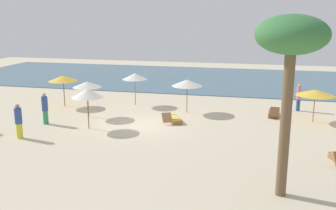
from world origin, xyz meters
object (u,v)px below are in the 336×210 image
object	(u,v)px
umbrella_4	(87,84)
umbrella_5	(87,93)
umbrella_3	(63,78)
umbrella_2	(135,76)
lounger_0	(274,114)
umbrella_0	(187,83)
palm_0	(291,42)
person_0	(45,108)
person_1	(299,97)
person_2	(19,121)
lounger_1	(174,119)
umbrella_1	(315,93)

from	to	relation	value
umbrella_4	umbrella_5	world-z (taller)	umbrella_5
umbrella_3	umbrella_2	bearing A→B (deg)	17.47
umbrella_4	lounger_0	xyz separation A→B (m)	(11.59, 2.79, -1.92)
umbrella_2	lounger_0	world-z (taller)	umbrella_2
umbrella_3	umbrella_4	size ratio (longest dim) A/B	0.97
umbrella_0	palm_0	xyz separation A→B (m)	(5.54, -11.07, 3.52)
person_0	person_1	distance (m)	16.46
umbrella_3	person_0	bearing A→B (deg)	-76.17
umbrella_3	umbrella_5	world-z (taller)	umbrella_5
umbrella_2	person_2	distance (m)	9.46
umbrella_0	umbrella_5	xyz separation A→B (m)	(-4.81, -4.97, 0.09)
person_1	palm_0	distance (m)	14.08
lounger_0	lounger_1	xyz separation A→B (m)	(-5.97, -2.83, 0.00)
umbrella_2	palm_0	distance (m)	15.95
lounger_1	umbrella_3	bearing A→B (deg)	165.09
umbrella_4	umbrella_0	bearing A→B (deg)	22.65
umbrella_2	umbrella_4	world-z (taller)	umbrella_2
umbrella_5	lounger_0	xyz separation A→B (m)	(10.43, 5.27, -1.92)
person_1	person_2	bearing A→B (deg)	-147.37
umbrella_4	umbrella_5	xyz separation A→B (m)	(1.15, -2.49, 0.00)
lounger_0	lounger_1	distance (m)	6.61
umbrella_5	lounger_1	distance (m)	5.44
umbrella_4	umbrella_2	bearing A→B (deg)	62.26
umbrella_3	person_2	world-z (taller)	umbrella_3
umbrella_0	lounger_0	distance (m)	5.93
umbrella_2	lounger_1	distance (m)	5.58
lounger_1	person_2	distance (m)	8.82
palm_0	umbrella_4	bearing A→B (deg)	143.25
umbrella_0	palm_0	world-z (taller)	palm_0
person_1	umbrella_0	bearing A→B (deg)	-163.65
umbrella_3	lounger_0	xyz separation A→B (m)	(14.43, 0.58, -1.84)
lounger_0	person_0	world-z (taller)	person_0
person_2	lounger_0	bearing A→B (deg)	30.18
umbrella_1	umbrella_4	distance (m)	14.03
umbrella_3	palm_0	world-z (taller)	palm_0
umbrella_4	palm_0	world-z (taller)	palm_0
umbrella_2	person_0	distance (m)	7.07
umbrella_3	umbrella_0	bearing A→B (deg)	1.79
lounger_1	umbrella_1	bearing A→B (deg)	13.74
person_0	palm_0	world-z (taller)	palm_0
umbrella_2	umbrella_3	world-z (taller)	umbrella_2
umbrella_2	person_2	size ratio (longest dim) A/B	1.24
umbrella_5	person_0	xyz separation A→B (m)	(-2.91, 0.31, -1.13)
umbrella_0	lounger_0	world-z (taller)	umbrella_0
lounger_0	umbrella_5	bearing A→B (deg)	-153.18
umbrella_3	person_0	xyz separation A→B (m)	(1.08, -4.39, -1.05)
umbrella_4	person_0	bearing A→B (deg)	-128.91
umbrella_5	person_2	bearing A→B (deg)	-139.27
umbrella_3	person_2	distance (m)	7.31
umbrella_0	person_1	world-z (taller)	umbrella_0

